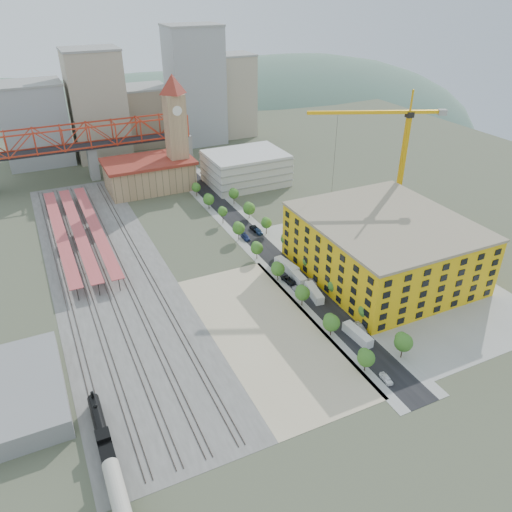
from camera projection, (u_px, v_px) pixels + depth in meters
name	position (u px, v px, depth m)	size (l,w,h in m)	color
ground	(234.00, 273.00, 158.95)	(400.00, 400.00, 0.00)	#474C38
ballast_strip	(109.00, 272.00, 159.24)	(36.00, 165.00, 0.06)	#605E59
dirt_lot	(267.00, 332.00, 132.68)	(28.00, 67.00, 0.06)	tan
street_asphalt	(259.00, 243.00, 176.70)	(12.00, 170.00, 0.06)	black
sidewalk_west	(245.00, 246.00, 174.65)	(3.00, 170.00, 0.04)	gray
sidewalk_east	(273.00, 240.00, 178.76)	(3.00, 170.00, 0.04)	gray
construction_pad	(387.00, 271.00, 160.03)	(50.00, 90.00, 0.06)	gray
rail_tracks	(103.00, 273.00, 158.51)	(26.56, 160.00, 0.18)	#382B23
platform_canopies	(78.00, 229.00, 177.03)	(16.00, 80.00, 4.12)	#BB474D
station_hall	(149.00, 174.00, 218.24)	(38.00, 24.00, 13.10)	tan
clock_tower	(175.00, 121.00, 210.68)	(12.00, 12.00, 52.00)	tan
parking_garage	(246.00, 168.00, 223.97)	(34.00, 26.00, 14.00)	silver
truss_bridge	(89.00, 139.00, 222.84)	(94.00, 9.60, 25.60)	gray
construction_building	(383.00, 247.00, 154.29)	(44.60, 50.60, 18.80)	yellow
warehouse	(11.00, 394.00, 109.48)	(22.00, 32.00, 5.00)	gray
street_trees	(271.00, 255.00, 168.86)	(15.40, 124.40, 8.00)	#3C6D20
skyline	(140.00, 105.00, 262.36)	(133.00, 46.00, 60.00)	#9EA0A3
distant_hills	(164.00, 196.00, 419.40)	(647.00, 264.00, 227.00)	#4C6B59
locomotive	(101.00, 429.00, 101.69)	(2.78, 21.45, 5.36)	black
coach	(121.00, 508.00, 85.66)	(3.08, 17.88, 5.61)	#22331C
tower_crane	(396.00, 147.00, 172.39)	(43.72, 20.18, 50.10)	#E9A60F
site_trailer_a	(357.00, 335.00, 129.49)	(2.55, 9.67, 2.65)	silver
site_trailer_b	(314.00, 293.00, 146.50)	(2.51, 9.54, 2.61)	silver
site_trailer_c	(297.00, 276.00, 154.75)	(2.50, 9.49, 2.60)	silver
site_trailer_d	(287.00, 266.00, 159.76)	(2.67, 10.16, 2.78)	silver
car_0	(386.00, 379.00, 116.30)	(1.67, 4.16, 1.42)	white
car_1	(298.00, 290.00, 148.89)	(1.47, 4.21, 1.39)	gray
car_2	(288.00, 280.00, 153.68)	(2.44, 5.30, 1.47)	black
car_3	(246.00, 237.00, 178.79)	(2.13, 5.25, 1.52)	navy
car_4	(361.00, 328.00, 132.94)	(1.90, 4.71, 1.61)	white
car_5	(312.00, 282.00, 152.82)	(1.38, 3.95, 1.30)	gray
car_6	(255.00, 229.00, 184.54)	(2.54, 5.52, 1.53)	black
car_7	(258.00, 231.00, 182.82)	(2.07, 5.08, 1.47)	navy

